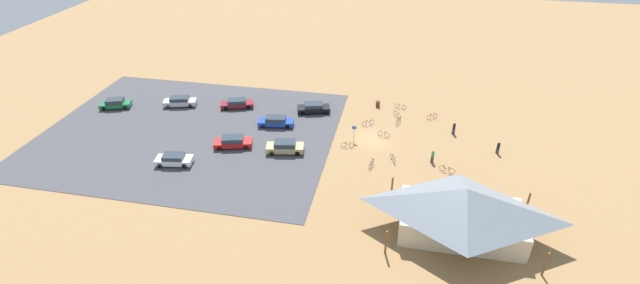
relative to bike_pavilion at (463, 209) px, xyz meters
The scene contains 26 objects.
ground 19.12m from the bike_pavilion, 57.73° to the right, with size 160.00×160.00×0.00m, color #937047.
parking_lot_asphalt 36.69m from the bike_pavilion, 21.06° to the right, with size 38.33×30.30×0.05m, color #424247.
bike_pavilion is the anchor object (origin of this frame).
trash_bin 27.54m from the bike_pavilion, 68.29° to the right, with size 0.60×0.60×0.90m, color brown.
lot_sign 19.64m from the bike_pavilion, 50.97° to the right, with size 0.56×0.08×2.20m.
bicycle_white_near_porch 13.59m from the bike_pavilion, 58.12° to the right, with size 0.74×1.58×0.85m.
bicycle_orange_back_row 22.09m from the bike_pavilion, 71.62° to the right, with size 0.66×1.69×0.86m.
bicycle_black_edge_south 10.55m from the bike_pavilion, 85.72° to the right, with size 1.73×0.73×0.88m.
bicycle_purple_yard_right 22.57m from the bike_pavilion, 60.76° to the right, with size 1.55×0.94×0.87m.
bicycle_blue_near_sign 13.75m from the bike_pavilion, 45.37° to the right, with size 0.56×1.68×0.90m.
bicycle_green_front_row 18.71m from the bike_pavilion, 46.03° to the right, with size 1.66×0.48×0.78m.
bicycle_red_yard_front 23.41m from the bike_pavilion, 84.18° to the right, with size 1.47×1.03×0.82m.
bicycle_silver_edge_north 26.59m from the bike_pavilion, 75.02° to the right, with size 1.69×0.59×0.73m.
bicycle_teal_lone_west 19.16m from the bike_pavilion, 63.05° to the right, with size 1.64×0.59×0.88m.
bicycle_yellow_mid_cluster 24.07m from the bike_pavilion, 72.51° to the right, with size 1.07×1.45×0.92m.
car_silver_mid_lot 43.69m from the bike_pavilion, 27.29° to the right, with size 5.00×2.88×1.40m.
car_maroon_second_row 37.05m from the bike_pavilion, 34.86° to the right, with size 5.01×3.09×1.27m.
car_red_end_stall 29.17m from the bike_pavilion, 21.54° to the right, with size 5.06×3.04×1.40m.
car_green_front_row 50.95m from the bike_pavilion, 20.21° to the right, with size 4.65×3.12×1.38m.
car_black_near_entry 29.08m from the bike_pavilion, 48.94° to the right, with size 4.95×3.06×1.39m.
car_white_by_curb 33.04m from the bike_pavilion, ahead, with size 4.51×2.47×1.33m.
car_blue_back_corner 28.83m from the bike_pavilion, 36.06° to the right, with size 4.99×2.44×1.36m.
car_tan_far_end 23.06m from the bike_pavilion, 27.87° to the right, with size 4.87×2.67×1.49m.
visitor_at_bikes 16.69m from the bike_pavilion, 109.39° to the right, with size 0.36×0.39×1.67m.
visitor_by_pavilion 19.59m from the bike_pavilion, 91.14° to the right, with size 0.40×0.39×1.73m.
visitor_near_lot 12.44m from the bike_pavilion, 78.53° to the right, with size 0.36×0.39×1.70m.
Camera 1 is at (-3.42, 51.48, 30.67)m, focal length 25.74 mm.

